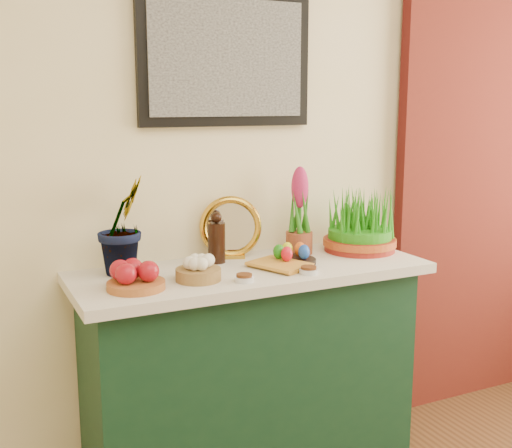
{
  "coord_description": "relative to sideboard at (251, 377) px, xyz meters",
  "views": [
    {
      "loc": [
        -1.11,
        -0.21,
        1.53
      ],
      "look_at": [
        -0.07,
        1.95,
        1.07
      ],
      "focal_mm": 45.0,
      "sensor_mm": 36.0,
      "label": 1
    }
  ],
  "objects": [
    {
      "name": "book",
      "position": [
        0.02,
        -0.1,
        0.48
      ],
      "size": [
        0.22,
        0.26,
        0.03
      ],
      "primitive_type": "imported",
      "rotation": [
        0.0,
        0.0,
        0.4
      ],
      "color": "gold",
      "rests_on": "tablecloth"
    },
    {
      "name": "sideboard",
      "position": [
        0.0,
        0.0,
        0.0
      ],
      "size": [
        1.3,
        0.45,
        0.85
      ],
      "primitive_type": "cube",
      "color": "#13341D",
      "rests_on": "ground"
    },
    {
      "name": "spice_dish_right",
      "position": [
        0.15,
        -0.19,
        0.48
      ],
      "size": [
        0.07,
        0.07,
        0.03
      ],
      "color": "silver",
      "rests_on": "tablecloth"
    },
    {
      "name": "hyacinth_green",
      "position": [
        -0.47,
        0.12,
        0.71
      ],
      "size": [
        0.32,
        0.32,
        0.49
      ],
      "primitive_type": "imported",
      "rotation": [
        0.0,
        0.0,
        0.69
      ],
      "color": "#2B7D1B",
      "rests_on": "tablecloth"
    },
    {
      "name": "apple_bowl",
      "position": [
        -0.49,
        -0.11,
        0.51
      ],
      "size": [
        0.25,
        0.25,
        0.1
      ],
      "color": "#A45928",
      "rests_on": "tablecloth"
    },
    {
      "name": "garlic_basket",
      "position": [
        -0.25,
        -0.09,
        0.5
      ],
      "size": [
        0.2,
        0.2,
        0.09
      ],
      "color": "olive",
      "rests_on": "tablecloth"
    },
    {
      "name": "egg_plate",
      "position": [
        0.17,
        -0.02,
        0.49
      ],
      "size": [
        0.21,
        0.21,
        0.08
      ],
      "color": "black",
      "rests_on": "tablecloth"
    },
    {
      "name": "wheatgrass_sabzeh",
      "position": [
        0.55,
        0.04,
        0.58
      ],
      "size": [
        0.32,
        0.32,
        0.26
      ],
      "color": "maroon",
      "rests_on": "tablecloth"
    },
    {
      "name": "mirror",
      "position": [
        -0.01,
        0.18,
        0.59
      ],
      "size": [
        0.26,
        0.14,
        0.26
      ],
      "color": "gold",
      "rests_on": "tablecloth"
    },
    {
      "name": "tablecloth",
      "position": [
        0.0,
        0.0,
        0.45
      ],
      "size": [
        1.4,
        0.55,
        0.04
      ],
      "primitive_type": "cube",
      "color": "beige",
      "rests_on": "sideboard"
    },
    {
      "name": "hyacinth_pink",
      "position": [
        0.28,
        0.11,
        0.63
      ],
      "size": [
        0.11,
        0.11,
        0.37
      ],
      "color": "brown",
      "rests_on": "tablecloth"
    },
    {
      "name": "vinegar_cruet",
      "position": [
        -0.09,
        0.12,
        0.56
      ],
      "size": [
        0.07,
        0.07,
        0.21
      ],
      "color": "black",
      "rests_on": "tablecloth"
    },
    {
      "name": "spice_dish_left",
      "position": [
        -0.11,
        -0.18,
        0.48
      ],
      "size": [
        0.07,
        0.07,
        0.03
      ],
      "color": "silver",
      "rests_on": "tablecloth"
    }
  ]
}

